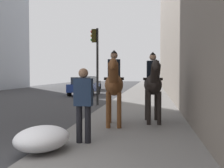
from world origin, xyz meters
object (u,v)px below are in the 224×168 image
mounted_horse_near (114,83)px  car_mid_lane (84,86)px  mounted_horse_far (153,83)px  pedestrian_greeting (83,100)px  traffic_light_near_curb (96,54)px  car_near_lane (90,83)px

mounted_horse_near → car_mid_lane: size_ratio=0.54×
mounted_horse_far → pedestrian_greeting: size_ratio=1.35×
pedestrian_greeting → mounted_horse_near: bearing=-11.8°
car_mid_lane → traffic_light_near_curb: traffic_light_near_curb is taller
mounted_horse_near → mounted_horse_far: bearing=114.6°
mounted_horse_far → traffic_light_near_curb: size_ratio=0.55×
pedestrian_greeting → traffic_light_near_curb: traffic_light_near_curb is taller
mounted_horse_far → traffic_light_near_curb: (5.68, 3.05, 1.38)m
pedestrian_greeting → car_near_lane: 23.15m
mounted_horse_far → mounted_horse_near: bearing=-64.0°
mounted_horse_near → car_mid_lane: bearing=-168.7°
mounted_horse_near → pedestrian_greeting: size_ratio=1.36×
car_mid_lane → traffic_light_near_curb: (-6.85, -2.37, 2.02)m
mounted_horse_far → traffic_light_near_curb: traffic_light_near_curb is taller
mounted_horse_near → traffic_light_near_curb: bearing=-170.1°
traffic_light_near_curb → car_mid_lane: bearing=19.1°
mounted_horse_near → pedestrian_greeting: (-2.17, 0.40, -0.31)m
pedestrian_greeting → traffic_light_near_curb: 8.85m
car_mid_lane → pedestrian_greeting: bearing=-166.4°
car_near_lane → car_mid_lane: size_ratio=1.07×
mounted_horse_near → mounted_horse_far: size_ratio=1.01×
car_near_lane → car_mid_lane: same height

